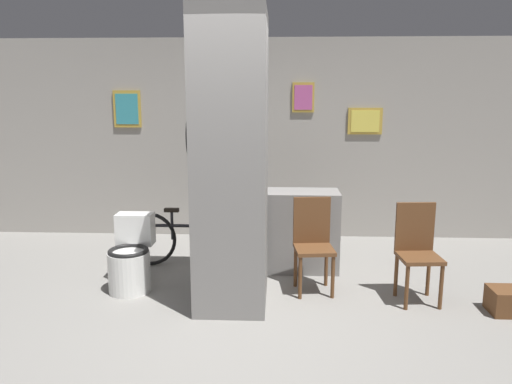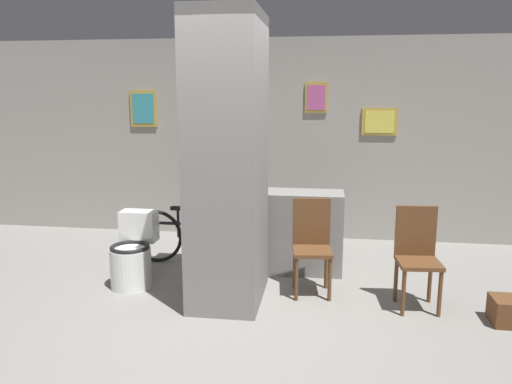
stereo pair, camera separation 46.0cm
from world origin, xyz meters
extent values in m
plane|color=gray|center=(0.00, 0.00, 0.00)|extent=(14.00, 14.00, 0.00)
cube|color=gray|center=(0.00, 2.63, 1.30)|extent=(8.00, 0.06, 2.60)
cube|color=#B79338|center=(-1.60, 2.58, 1.70)|extent=(0.36, 0.02, 0.48)
cube|color=teal|center=(-1.60, 2.57, 1.70)|extent=(0.30, 0.01, 0.39)
cube|color=#B79338|center=(1.50, 2.58, 1.55)|extent=(0.44, 0.02, 0.34)
cube|color=#E0CC4C|center=(1.50, 2.57, 1.55)|extent=(0.36, 0.01, 0.28)
cube|color=#B79338|center=(0.70, 2.58, 1.85)|extent=(0.28, 0.02, 0.38)
cube|color=#B24C8C|center=(0.70, 2.57, 1.85)|extent=(0.23, 0.01, 0.31)
cube|color=gray|center=(-0.03, 0.46, 1.30)|extent=(0.63, 0.93, 2.60)
cylinder|color=black|center=(-0.36, 0.28, 1.55)|extent=(0.03, 0.40, 0.40)
cylinder|color=red|center=(-0.37, 0.28, 1.55)|extent=(0.01, 0.07, 0.07)
cube|color=gray|center=(0.45, 1.30, 0.44)|extent=(1.20, 0.44, 0.87)
cylinder|color=white|center=(-1.05, 0.59, 0.20)|extent=(0.41, 0.41, 0.40)
torus|color=black|center=(-1.05, 0.59, 0.41)|extent=(0.39, 0.39, 0.04)
cube|color=white|center=(-1.05, 0.86, 0.56)|extent=(0.37, 0.20, 0.32)
cylinder|color=brown|center=(0.60, 0.49, 0.21)|extent=(0.04, 0.04, 0.41)
cylinder|color=brown|center=(0.91, 0.52, 0.21)|extent=(0.04, 0.04, 0.41)
cylinder|color=brown|center=(0.57, 0.80, 0.21)|extent=(0.04, 0.04, 0.41)
cylinder|color=brown|center=(0.88, 0.83, 0.21)|extent=(0.04, 0.04, 0.41)
cube|color=brown|center=(0.74, 0.66, 0.43)|extent=(0.40, 0.40, 0.04)
cube|color=brown|center=(0.72, 0.83, 0.68)|extent=(0.36, 0.07, 0.46)
cylinder|color=brown|center=(1.54, 0.29, 0.21)|extent=(0.04, 0.04, 0.41)
cylinder|color=brown|center=(1.85, 0.32, 0.21)|extent=(0.04, 0.04, 0.41)
cylinder|color=brown|center=(1.52, 0.60, 0.21)|extent=(0.04, 0.04, 0.41)
cylinder|color=brown|center=(1.83, 0.63, 0.21)|extent=(0.04, 0.04, 0.41)
cube|color=brown|center=(1.68, 0.46, 0.43)|extent=(0.39, 0.39, 0.04)
cube|color=brown|center=(1.67, 0.62, 0.68)|extent=(0.37, 0.06, 0.46)
torus|color=black|center=(-1.05, 1.34, 0.31)|extent=(0.61, 0.04, 0.61)
torus|color=black|center=(0.01, 1.34, 0.31)|extent=(0.61, 0.04, 0.61)
cylinder|color=black|center=(-0.52, 1.34, 0.46)|extent=(0.97, 0.04, 0.04)
cylinder|color=black|center=(-0.78, 1.34, 0.46)|extent=(0.03, 0.03, 0.32)
cylinder|color=black|center=(-0.04, 1.34, 0.46)|extent=(0.03, 0.03, 0.29)
cube|color=black|center=(-0.78, 1.34, 0.64)|extent=(0.16, 0.06, 0.04)
cylinder|color=#262626|center=(-0.04, 1.34, 0.61)|extent=(0.03, 0.42, 0.03)
cylinder|color=silver|center=(0.16, 1.29, 0.98)|extent=(0.07, 0.07, 0.22)
cylinder|color=silver|center=(0.16, 1.29, 1.14)|extent=(0.03, 0.03, 0.09)
sphere|color=#333333|center=(0.16, 1.29, 1.19)|extent=(0.03, 0.03, 0.03)
cube|color=brown|center=(2.40, 0.26, 0.11)|extent=(0.28, 0.28, 0.22)
camera|label=1|loc=(0.39, -3.95, 1.92)|focal=35.00mm
camera|label=2|loc=(0.85, -3.91, 1.92)|focal=35.00mm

